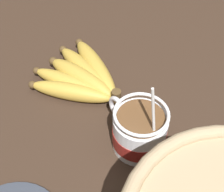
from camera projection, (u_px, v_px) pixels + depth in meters
The scene contains 3 objects.
table at pixel (114, 130), 63.72cm from camera, with size 117.62×117.62×3.06cm.
coffee_mug at pixel (139, 131), 56.63cm from camera, with size 13.46×10.00×16.92cm.
banana_bunch at pixel (82, 77), 69.21cm from camera, with size 22.55×19.66×4.43cm.
Camera 1 is at (-29.83, 23.22, 53.31)cm, focal length 50.00 mm.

